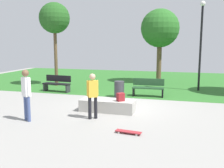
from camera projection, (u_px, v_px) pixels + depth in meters
The scene contains 13 objects.
ground_plane at pixel (126, 105), 11.49m from camera, with size 28.00×28.00×0.00m, color gray.
grass_lawn at pixel (149, 81), 18.84m from camera, with size 26.60×12.53×0.01m, color #2D6B28.
concrete_ledge at pixel (107, 106), 10.39m from camera, with size 2.19×0.79×0.48m, color #A8A59E.
backpack_on_ledge at pixel (121, 97), 10.11m from camera, with size 0.28×0.20×0.32m, color maroon.
skater_performing_trick at pixel (93, 93), 9.27m from camera, with size 0.38×0.35×1.66m.
skater_watching at pixel (26, 91), 8.99m from camera, with size 0.38×0.33×1.82m.
skateboard_by_ledge at pixel (128, 132), 7.84m from camera, with size 0.82×0.29×0.08m.
park_bench_near_path at pixel (57, 83), 14.61m from camera, with size 1.64×0.62×0.91m.
park_bench_center_lawn at pixel (148, 87), 13.27m from camera, with size 1.62×0.54×0.91m.
tree_broad_elm at pixel (160, 29), 17.32m from camera, with size 2.57×2.57×4.99m.
tree_young_birch at pixel (54, 19), 16.06m from camera, with size 1.90×1.90×5.21m.
lamp_post at pixel (201, 38), 14.49m from camera, with size 0.28×0.28×5.01m.
trash_bin at pixel (119, 89), 13.08m from camera, with size 0.50×0.50×0.82m, color #333338.
Camera 1 is at (2.44, -10.94, 2.74)m, focal length 41.47 mm.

